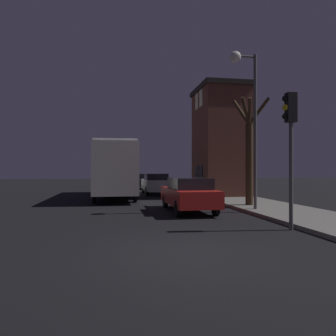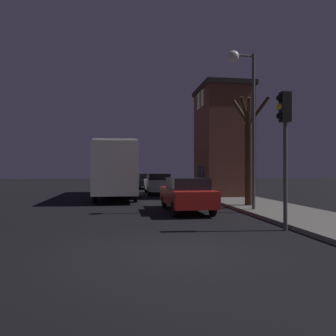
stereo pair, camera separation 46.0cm
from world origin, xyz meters
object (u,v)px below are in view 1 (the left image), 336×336
object	(u,v)px
bare_tree	(249,150)
car_far_lane	(144,181)
traffic_light	(290,131)
bus	(114,166)
streetlamp	(246,96)
car_near_lane	(188,194)
car_mid_lane	(156,183)

from	to	relation	value
bare_tree	car_far_lane	distance (m)	16.84
bare_tree	car_far_lane	world-z (taller)	bare_tree
traffic_light	bus	size ratio (longest dim) A/B	0.40
streetlamp	car_near_lane	xyz separation A→B (m)	(-2.37, 0.68, -4.20)
traffic_light	car_mid_lane	distance (m)	15.30
bare_tree	car_mid_lane	distance (m)	10.05
car_far_lane	bare_tree	bearing A→B (deg)	-78.10
traffic_light	car_mid_lane	bearing A→B (deg)	97.92
car_mid_lane	bus	bearing A→B (deg)	-142.65
streetlamp	traffic_light	size ratio (longest dim) A/B	1.62
streetlamp	traffic_light	xyz separation A→B (m)	(-0.35, -4.08, -2.00)
streetlamp	bus	size ratio (longest dim) A/B	0.64
streetlamp	car_mid_lane	bearing A→B (deg)	102.57
streetlamp	bus	xyz separation A→B (m)	(-5.47, 8.60, -2.94)
streetlamp	bus	world-z (taller)	streetlamp
bus	car_far_lane	bearing A→B (deg)	72.93
bus	car_far_lane	distance (m)	9.91
bare_tree	car_near_lane	world-z (taller)	bare_tree
bus	car_mid_lane	world-z (taller)	bus
streetlamp	car_far_lane	size ratio (longest dim) A/B	1.69
traffic_light	bare_tree	size ratio (longest dim) A/B	0.79
streetlamp	bare_tree	world-z (taller)	streetlamp
car_mid_lane	car_far_lane	xyz separation A→B (m)	(-0.16, 7.07, -0.07)
bare_tree	car_mid_lane	bearing A→B (deg)	109.51
bare_tree	car_mid_lane	size ratio (longest dim) A/B	1.21
traffic_light	car_far_lane	xyz separation A→B (m)	(-2.24, 22.07, -2.24)
traffic_light	bus	bearing A→B (deg)	112.01
bus	bare_tree	bearing A→B (deg)	-47.76
traffic_light	car_near_lane	xyz separation A→B (m)	(-2.02, 4.76, -2.20)
traffic_light	bare_tree	world-z (taller)	bare_tree
streetlamp	traffic_light	world-z (taller)	streetlamp
bus	car_far_lane	world-z (taller)	bus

